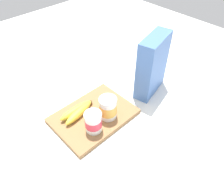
% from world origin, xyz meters
% --- Properties ---
extents(ground_plane, '(2.40, 2.40, 0.00)m').
position_xyz_m(ground_plane, '(0.00, 0.00, 0.00)').
color(ground_plane, white).
extents(cutting_board, '(0.33, 0.24, 0.02)m').
position_xyz_m(cutting_board, '(0.00, 0.00, 0.01)').
color(cutting_board, olive).
rests_on(cutting_board, ground_plane).
extents(cereal_box, '(0.20, 0.11, 0.28)m').
position_xyz_m(cereal_box, '(-0.31, 0.05, 0.14)').
color(cereal_box, '#4770B7').
rests_on(cereal_box, ground_plane).
extents(yogurt_cup_front, '(0.07, 0.07, 0.10)m').
position_xyz_m(yogurt_cup_front, '(-0.04, 0.05, 0.07)').
color(yogurt_cup_front, white).
rests_on(yogurt_cup_front, cutting_board).
extents(yogurt_cup_back, '(0.07, 0.07, 0.09)m').
position_xyz_m(yogurt_cup_back, '(0.05, 0.06, 0.06)').
color(yogurt_cup_back, white).
rests_on(yogurt_cup_back, cutting_board).
extents(banana_bunch, '(0.16, 0.07, 0.04)m').
position_xyz_m(banana_bunch, '(0.05, -0.05, 0.04)').
color(banana_bunch, yellow).
rests_on(banana_bunch, cutting_board).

